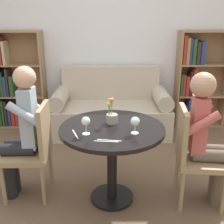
% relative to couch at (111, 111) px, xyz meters
% --- Properties ---
extents(ground_plane, '(16.00, 16.00, 0.00)m').
position_rel_couch_xyz_m(ground_plane, '(0.00, -1.63, -0.31)').
color(ground_plane, brown).
extents(back_wall, '(5.20, 0.05, 2.70)m').
position_rel_couch_xyz_m(back_wall, '(0.00, 0.43, 1.04)').
color(back_wall, silver).
rests_on(back_wall, ground_plane).
extents(round_table, '(0.92, 0.92, 0.73)m').
position_rel_couch_xyz_m(round_table, '(0.00, -1.63, 0.27)').
color(round_table, black).
rests_on(round_table, ground_plane).
extents(couch, '(1.67, 0.80, 0.92)m').
position_rel_couch_xyz_m(couch, '(0.00, 0.00, 0.00)').
color(couch, '#B7A893').
rests_on(couch, ground_plane).
extents(bookshelf_left, '(0.74, 0.28, 1.43)m').
position_rel_couch_xyz_m(bookshelf_left, '(-1.46, 0.26, 0.36)').
color(bookshelf_left, '#93704C').
rests_on(bookshelf_left, ground_plane).
extents(bookshelf_right, '(0.74, 0.28, 1.43)m').
position_rel_couch_xyz_m(bookshelf_right, '(1.27, 0.27, 0.43)').
color(bookshelf_right, '#93704C').
rests_on(bookshelf_right, ground_plane).
extents(chair_left, '(0.42, 0.42, 0.90)m').
position_rel_couch_xyz_m(chair_left, '(-0.73, -1.54, 0.18)').
color(chair_left, '#937A56').
rests_on(chair_left, ground_plane).
extents(chair_right, '(0.46, 0.46, 0.90)m').
position_rel_couch_xyz_m(chair_right, '(0.73, -1.65, 0.18)').
color(chair_right, '#937A56').
rests_on(chair_right, ground_plane).
extents(person_left, '(0.42, 0.34, 1.25)m').
position_rel_couch_xyz_m(person_left, '(-0.82, -1.54, 0.34)').
color(person_left, black).
rests_on(person_left, ground_plane).
extents(person_right, '(0.44, 0.37, 1.22)m').
position_rel_couch_xyz_m(person_right, '(0.81, -1.67, 0.35)').
color(person_right, brown).
rests_on(person_right, ground_plane).
extents(wine_glass_left, '(0.07, 0.07, 0.15)m').
position_rel_couch_xyz_m(wine_glass_left, '(-0.21, -1.78, 0.53)').
color(wine_glass_left, white).
rests_on(wine_glass_left, round_table).
extents(wine_glass_right, '(0.08, 0.08, 0.14)m').
position_rel_couch_xyz_m(wine_glass_right, '(0.18, -1.76, 0.52)').
color(wine_glass_right, white).
rests_on(wine_glass_right, round_table).
extents(flower_vase, '(0.10, 0.10, 0.24)m').
position_rel_couch_xyz_m(flower_vase, '(-0.00, -1.53, 0.50)').
color(flower_vase, '#9E9384').
rests_on(flower_vase, round_table).
extents(knife_left_setting, '(0.19, 0.04, 0.00)m').
position_rel_couch_xyz_m(knife_left_setting, '(-0.03, -1.90, 0.42)').
color(knife_left_setting, silver).
rests_on(knife_left_setting, round_table).
extents(fork_left_setting, '(0.19, 0.03, 0.00)m').
position_rel_couch_xyz_m(fork_left_setting, '(-0.05, -1.92, 0.42)').
color(fork_left_setting, silver).
rests_on(fork_left_setting, round_table).
extents(knife_right_setting, '(0.07, 0.18, 0.00)m').
position_rel_couch_xyz_m(knife_right_setting, '(-0.30, -1.78, 0.42)').
color(knife_right_setting, silver).
rests_on(knife_right_setting, round_table).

